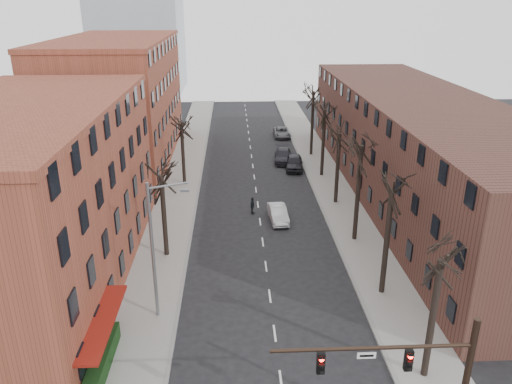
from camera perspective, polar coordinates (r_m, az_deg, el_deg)
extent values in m
cube|color=gray|center=(55.21, -8.48, 1.30)|extent=(4.00, 90.00, 0.15)
cube|color=gray|center=(55.87, 8.07, 1.56)|extent=(4.00, 90.00, 0.15)
cube|color=brown|center=(36.77, -24.41, -0.95)|extent=(12.00, 26.00, 12.00)
cube|color=brown|center=(63.28, -15.40, 9.86)|extent=(12.00, 28.00, 14.00)
cube|color=#472721|center=(51.95, 18.09, 4.90)|extent=(12.00, 50.00, 10.00)
cube|color=maroon|center=(30.23, -16.52, -18.02)|extent=(1.20, 7.00, 0.15)
cube|color=#173713|center=(29.11, -17.32, -18.24)|extent=(0.80, 6.00, 1.00)
cylinder|color=black|center=(20.85, 13.16, -16.97)|extent=(8.00, 0.16, 0.16)
cube|color=black|center=(21.67, 17.03, -17.91)|extent=(0.32, 0.22, 0.95)
cube|color=black|center=(20.84, 7.40, -18.82)|extent=(0.32, 0.22, 0.95)
cube|color=silver|center=(21.01, 12.53, -17.78)|extent=(0.75, 0.04, 0.28)
cylinder|color=slate|center=(30.60, -11.71, -6.89)|extent=(0.20, 0.20, 9.00)
cylinder|color=slate|center=(28.69, -10.17, 0.71)|extent=(2.39, 0.12, 0.46)
cube|color=slate|center=(28.68, -8.16, 0.19)|extent=(0.50, 0.22, 0.14)
imported|color=#B8BBC0|center=(44.79, 2.54, -2.48)|extent=(1.77, 4.26, 1.37)
imported|color=black|center=(58.47, 4.40, 3.39)|extent=(2.41, 4.96, 1.63)
imported|color=black|center=(61.20, 3.14, 4.17)|extent=(2.58, 5.34, 1.50)
imported|color=#54555B|center=(72.46, 2.96, 6.82)|extent=(2.22, 4.80, 1.33)
imported|color=black|center=(46.11, -0.43, -1.56)|extent=(0.68, 1.04, 1.64)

